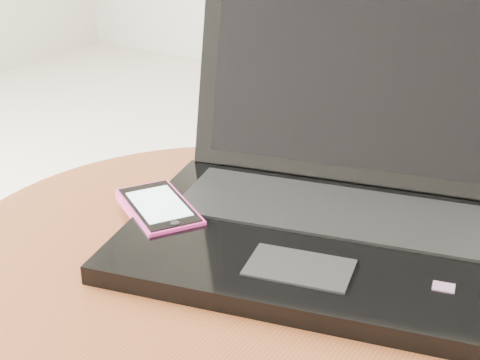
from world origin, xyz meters
The scene contains 4 objects.
table centered at (0.09, -0.10, 0.38)m, with size 0.61×0.61×0.49m.
laptop centered at (0.17, 0.00, 0.53)m, with size 0.46×0.41×0.26m.
phone_black centered at (0.01, -0.06, 0.49)m, with size 0.14×0.13×0.01m.
phone_pink centered at (0.00, -0.08, 0.50)m, with size 0.14×0.12×0.01m.
Camera 1 is at (0.45, -0.65, 0.87)m, focal length 53.85 mm.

